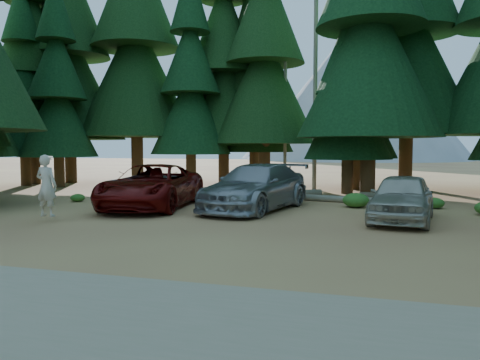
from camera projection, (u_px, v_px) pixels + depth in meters
The scene contains 20 objects.
ground at pixel (219, 233), 13.20m from camera, with size 160.00×160.00×0.00m, color #9B6042.
gravel_strip at pixel (79, 309), 6.98m from camera, with size 26.00×3.50×0.01m, color gray.
forest_belt_north at pixel (302, 188), 27.56m from camera, with size 36.00×7.00×22.00m, color black, non-canonical shape.
snag_front at pixel (315, 84), 26.44m from camera, with size 0.24×0.24×12.00m, color gray.
snag_back at pixel (285, 105), 28.51m from camera, with size 0.20×0.20×10.00m, color gray.
mountain_peak at pixel (344, 98), 97.51m from camera, with size 48.00×50.00×28.00m.
red_pickup at pixel (152, 186), 18.66m from camera, with size 2.89×6.26×1.74m, color #610A08.
silver_minivan_center at pixel (256, 187), 18.08m from camera, with size 2.48×6.09×1.77m, color #97999E.
silver_minivan_right at pixel (402, 197), 15.28m from camera, with size 1.85×4.60×1.57m, color #BCB7A7.
frisbee_player at pixel (46, 186), 15.08m from camera, with size 0.73×0.48×2.01m.
log_left at pixel (278, 193), 22.94m from camera, with size 0.32×0.32×4.48m, color gray.
log_mid at pixel (392, 196), 21.86m from camera, with size 0.26×0.26×3.13m, color gray.
log_right at pixel (355, 200), 20.24m from camera, with size 0.29×0.29×4.56m, color gray.
shrub_far_left at pixel (117, 188), 23.58m from camera, with size 1.25×1.25×0.69m, color #296B20.
shrub_left at pixel (261, 192), 23.10m from camera, with size 0.70×0.70×0.38m, color #296B20.
shrub_center_left at pixel (252, 193), 21.71m from camera, with size 1.16×1.16×0.64m, color #296B20.
shrub_center_right at pixel (232, 195), 20.73m from camera, with size 1.10×1.10×0.61m, color #296B20.
shrub_right at pixel (434, 203), 18.52m from camera, with size 0.79×0.79×0.43m, color #296B20.
shrub_far_right at pixel (356, 200), 18.84m from camera, with size 1.06×1.06×0.58m, color #296B20.
shrub_edge_west at pixel (78, 198), 20.86m from camera, with size 0.63×0.63×0.35m, color #296B20.
Camera 1 is at (4.23, -12.37, 2.42)m, focal length 35.00 mm.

